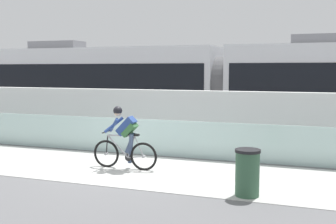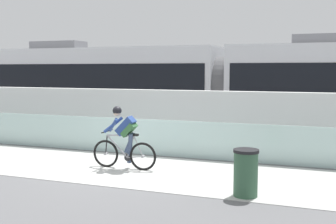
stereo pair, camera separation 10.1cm
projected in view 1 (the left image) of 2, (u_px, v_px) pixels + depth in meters
ground_plane at (120, 169)px, 10.53m from camera, size 200.00×200.00×0.00m
bike_path_deck at (120, 168)px, 10.53m from camera, size 32.00×3.20×0.01m
glass_parapet at (147, 137)px, 12.21m from camera, size 32.00×0.05×1.06m
concrete_barrier_wall at (168, 117)px, 13.86m from camera, size 32.00×0.36×1.85m
tram_rail_near at (188, 133)px, 16.28m from camera, size 32.00×0.08×0.01m
tram_rail_far at (198, 129)px, 17.63m from camera, size 32.00×0.08×0.01m
tram at (223, 86)px, 16.36m from camera, size 22.56×2.54×3.81m
cyclist_on_bike at (125, 139)px, 10.41m from camera, size 1.77×0.58×1.61m
trash_bin at (247, 173)px, 8.18m from camera, size 0.51×0.51×0.96m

